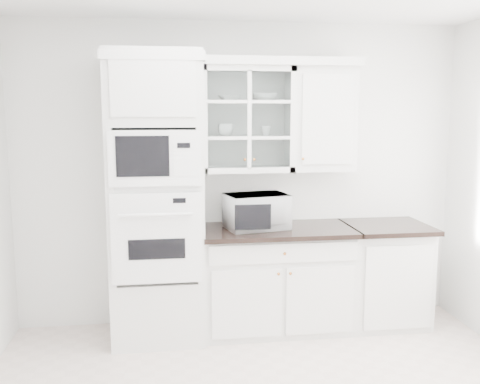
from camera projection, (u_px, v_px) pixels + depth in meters
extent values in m
cube|color=white|center=(240.00, 175.00, 4.84)|extent=(4.00, 0.02, 2.70)
cube|color=silver|center=(157.00, 199.00, 4.45)|extent=(0.76, 0.65, 2.40)
cube|color=white|center=(157.00, 239.00, 4.16)|extent=(0.70, 0.03, 0.72)
cube|color=black|center=(157.00, 249.00, 4.15)|extent=(0.44, 0.01, 0.16)
cube|color=white|center=(155.00, 159.00, 4.06)|extent=(0.70, 0.03, 0.43)
cube|color=black|center=(143.00, 156.00, 4.03)|extent=(0.40, 0.01, 0.31)
cube|color=silver|center=(276.00, 280.00, 4.73)|extent=(1.30, 0.60, 0.88)
cube|color=black|center=(278.00, 230.00, 4.62)|extent=(1.32, 0.67, 0.04)
cube|color=silver|center=(384.00, 276.00, 4.86)|extent=(0.70, 0.60, 0.88)
cube|color=black|center=(388.00, 227.00, 4.76)|extent=(0.72, 0.67, 0.04)
cube|color=silver|center=(246.00, 120.00, 4.61)|extent=(0.80, 0.33, 0.90)
cube|color=silver|center=(246.00, 137.00, 4.63)|extent=(0.74, 0.29, 0.02)
cube|color=silver|center=(246.00, 102.00, 4.59)|extent=(0.74, 0.29, 0.02)
cube|color=silver|center=(322.00, 119.00, 4.70)|extent=(0.55, 0.33, 0.90)
cube|color=white|center=(235.00, 62.00, 4.50)|extent=(2.14, 0.38, 0.07)
imported|color=white|center=(256.00, 211.00, 4.61)|extent=(0.59, 0.52, 0.30)
imported|color=white|center=(229.00, 98.00, 4.55)|extent=(0.21, 0.21, 0.05)
imported|color=white|center=(265.00, 97.00, 4.61)|extent=(0.26, 0.26, 0.07)
imported|color=white|center=(226.00, 130.00, 4.58)|extent=(0.15, 0.15, 0.11)
imported|color=white|center=(266.00, 131.00, 4.65)|extent=(0.10, 0.10, 0.09)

